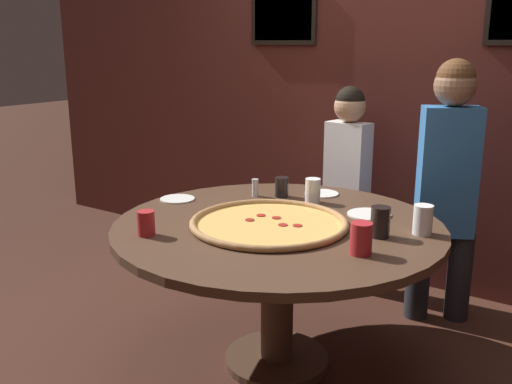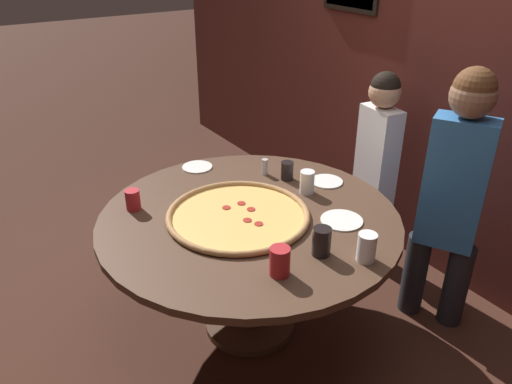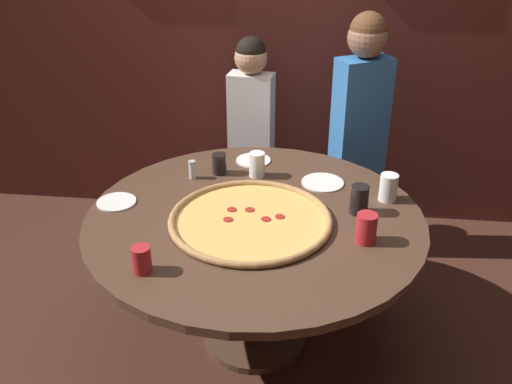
# 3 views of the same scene
# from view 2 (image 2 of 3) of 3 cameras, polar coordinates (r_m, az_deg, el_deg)

# --- Properties ---
(ground_plane) EXTENTS (24.00, 24.00, 0.00)m
(ground_plane) POSITION_cam_2_polar(r_m,az_deg,el_deg) (3.02, -0.68, -14.85)
(ground_plane) COLOR #422319
(back_wall) EXTENTS (6.40, 0.08, 2.60)m
(back_wall) POSITION_cam_2_polar(r_m,az_deg,el_deg) (3.27, 20.51, 12.94)
(back_wall) COLOR #4C1E19
(back_wall) RESTS_ON ground_plane
(dining_table) EXTENTS (1.56, 1.56, 0.74)m
(dining_table) POSITION_cam_2_polar(r_m,az_deg,el_deg) (2.65, -0.75, -5.13)
(dining_table) COLOR #4C3323
(dining_table) RESTS_ON ground_plane
(giant_pizza) EXTENTS (0.74, 0.74, 0.03)m
(giant_pizza) POSITION_cam_2_polar(r_m,az_deg,el_deg) (2.56, -2.07, -2.66)
(giant_pizza) COLOR #EAB75B
(giant_pizza) RESTS_ON dining_table
(drink_cup_by_shaker) EXTENTS (0.08, 0.08, 0.11)m
(drink_cup_by_shaker) POSITION_cam_2_polar(r_m,az_deg,el_deg) (2.69, -13.89, -0.88)
(drink_cup_by_shaker) COLOR #B22328
(drink_cup_by_shaker) RESTS_ON dining_table
(drink_cup_near_left) EXTENTS (0.09, 0.09, 0.14)m
(drink_cup_near_left) POSITION_cam_2_polar(r_m,az_deg,el_deg) (2.27, 7.51, -5.63)
(drink_cup_near_left) COLOR black
(drink_cup_near_left) RESTS_ON dining_table
(drink_cup_far_right) EXTENTS (0.07, 0.07, 0.11)m
(drink_cup_far_right) POSITION_cam_2_polar(r_m,az_deg,el_deg) (2.94, 3.57, 2.45)
(drink_cup_far_right) COLOR black
(drink_cup_far_right) RESTS_ON dining_table
(drink_cup_far_left) EXTENTS (0.09, 0.09, 0.13)m
(drink_cup_far_left) POSITION_cam_2_polar(r_m,az_deg,el_deg) (2.27, 12.53, -6.19)
(drink_cup_far_left) COLOR white
(drink_cup_far_left) RESTS_ON dining_table
(drink_cup_centre_back) EXTENTS (0.08, 0.08, 0.13)m
(drink_cup_centre_back) POSITION_cam_2_polar(r_m,az_deg,el_deg) (2.79, 5.86, 1.13)
(drink_cup_centre_back) COLOR white
(drink_cup_centre_back) RESTS_ON dining_table
(drink_cup_near_right) EXTENTS (0.09, 0.09, 0.13)m
(drink_cup_near_right) POSITION_cam_2_polar(r_m,az_deg,el_deg) (2.13, 2.74, -7.93)
(drink_cup_near_right) COLOR #B22328
(drink_cup_near_right) RESTS_ON dining_table
(white_plate_far_back) EXTENTS (0.21, 0.21, 0.01)m
(white_plate_far_back) POSITION_cam_2_polar(r_m,az_deg,el_deg) (2.57, 9.77, -3.21)
(white_plate_far_back) COLOR white
(white_plate_far_back) RESTS_ON dining_table
(white_plate_beside_cup) EXTENTS (0.19, 0.19, 0.01)m
(white_plate_beside_cup) POSITION_cam_2_polar(r_m,az_deg,el_deg) (3.12, -6.73, 2.86)
(white_plate_beside_cup) COLOR white
(white_plate_beside_cup) RESTS_ON dining_table
(white_plate_right_side) EXTENTS (0.19, 0.19, 0.01)m
(white_plate_right_side) POSITION_cam_2_polar(r_m,az_deg,el_deg) (2.95, 8.06, 1.21)
(white_plate_right_side) COLOR white
(white_plate_right_side) RESTS_ON dining_table
(condiment_shaker) EXTENTS (0.04, 0.04, 0.10)m
(condiment_shaker) POSITION_cam_2_polar(r_m,az_deg,el_deg) (3.00, 1.02, 2.91)
(condiment_shaker) COLOR silver
(condiment_shaker) RESTS_ON dining_table
(diner_far_right) EXTENTS (0.34, 0.20, 1.31)m
(diner_far_right) POSITION_cam_2_polar(r_m,az_deg,el_deg) (3.30, 13.62, 3.66)
(diner_far_right) COLOR #232328
(diner_far_right) RESTS_ON ground_plane
(diner_side_left) EXTENTS (0.39, 0.30, 1.49)m
(diner_side_left) POSITION_cam_2_polar(r_m,az_deg,el_deg) (2.81, 21.65, 0.29)
(diner_side_left) COLOR #232328
(diner_side_left) RESTS_ON ground_plane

